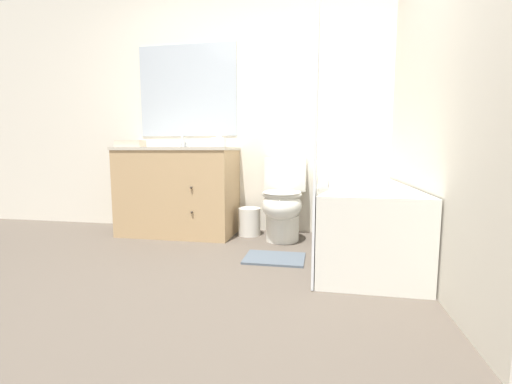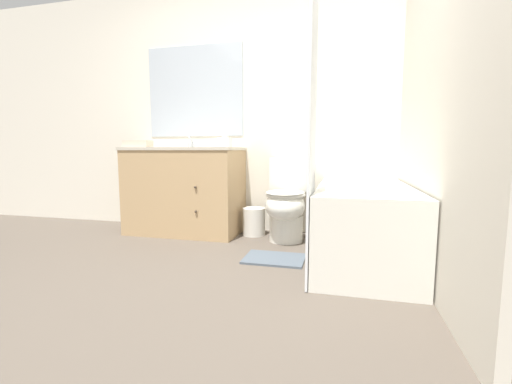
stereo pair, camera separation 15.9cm
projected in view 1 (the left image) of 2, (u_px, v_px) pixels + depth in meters
The scene contains 13 objects.
ground_plane at pixel (200, 299), 1.91m from camera, with size 14.00×14.00×0.00m, color brown.
wall_back at pixel (257, 108), 3.46m from camera, with size 8.00×0.06×2.50m.
wall_right at pixel (423, 88), 2.35m from camera, with size 0.05×2.72×2.50m.
vanity_cabinet at pixel (179, 190), 3.39m from camera, with size 1.12×0.61×0.86m.
sink_faucet at pixel (185, 144), 3.51m from camera, with size 0.14×0.12×0.12m.
toilet at pixel (283, 202), 3.15m from camera, with size 0.40×0.64×0.76m.
bathtub at pixel (360, 221), 2.65m from camera, with size 0.66×1.49×0.56m.
shower_curtain at pixel (316, 134), 2.09m from camera, with size 0.01×0.40×1.85m.
wastebasket at pixel (249, 222), 3.35m from camera, with size 0.22×0.22×0.27m.
tissue_box at pixel (219, 142), 3.35m from camera, with size 0.12×0.12×0.12m.
hand_towel_folded at pixel (130, 144), 3.22m from camera, with size 0.26×0.13×0.06m.
bath_towel_folded at pixel (354, 183), 2.22m from camera, with size 0.32×0.22×0.11m.
bath_mat at pixel (275, 258), 2.61m from camera, with size 0.45×0.33×0.02m.
Camera 1 is at (0.65, -1.73, 0.82)m, focal length 24.00 mm.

